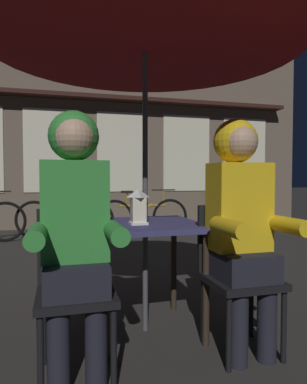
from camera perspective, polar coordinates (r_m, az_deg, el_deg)
name	(u,v)px	position (r m, az deg, el deg)	size (l,w,h in m)	color
ground_plane	(145,330)	(2.54, -1.37, -21.90)	(60.00, 60.00, 0.00)	#2D2B28
cafe_table	(145,237)	(2.35, -1.38, -7.54)	(0.72, 0.72, 0.74)	navy
patio_umbrella	(145,24)	(2.53, -1.42, 26.08)	(2.10, 2.10, 2.31)	#4C4C51
lantern	(138,206)	(2.23, -2.56, -2.29)	(0.11, 0.11, 0.23)	white
chair_left	(75,280)	(1.96, -12.84, -14.09)	(0.40, 0.40, 0.87)	black
chair_right	(236,268)	(2.21, 13.48, -12.15)	(0.40, 0.40, 0.87)	black
person_left_hooded	(75,215)	(1.83, -12.86, -3.81)	(0.45, 0.56, 1.40)	black
person_right_hooded	(241,211)	(2.10, 14.32, -3.04)	(0.45, 0.56, 1.40)	black
shopfront_building	(87,83)	(7.93, -11.04, 17.25)	(10.00, 0.93, 6.20)	#6B5B4C
bicycle_third	(65,219)	(6.07, -14.54, -4.31)	(1.65, 0.39, 0.84)	black
bicycle_fourth	(143,217)	(6.21, -1.83, -4.09)	(1.68, 0.10, 0.84)	black
potted_plant	(219,201)	(7.52, 10.86, -1.50)	(0.60, 0.60, 0.92)	brown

